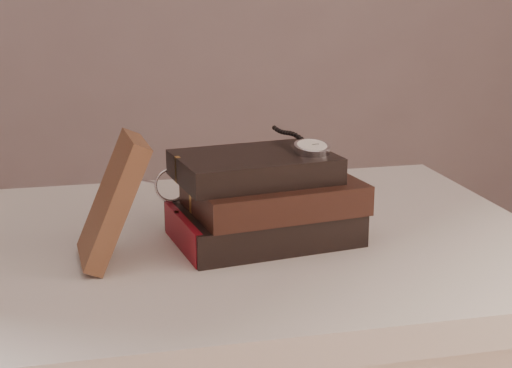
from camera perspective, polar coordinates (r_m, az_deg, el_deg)
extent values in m
cube|color=beige|center=(0.99, -6.75, -5.34)|extent=(1.00, 0.60, 0.04)
cube|color=white|center=(1.01, -6.64, -8.52)|extent=(0.88, 0.49, 0.08)
cube|color=black|center=(0.97, 0.57, -3.03)|extent=(0.24, 0.19, 0.04)
cube|color=beige|center=(0.97, 0.73, -3.01)|extent=(0.24, 0.17, 0.03)
cube|color=gold|center=(0.96, -6.03, -3.35)|extent=(0.01, 0.01, 0.04)
cube|color=maroon|center=(0.94, -5.60, -3.78)|extent=(0.03, 0.14, 0.04)
cube|color=black|center=(0.96, 1.37, -0.83)|extent=(0.23, 0.17, 0.04)
cube|color=beige|center=(0.96, 1.53, -0.81)|extent=(0.22, 0.16, 0.03)
cube|color=gold|center=(0.95, -4.89, -1.11)|extent=(0.01, 0.01, 0.04)
cube|color=black|center=(0.96, -0.14, 1.33)|extent=(0.21, 0.16, 0.03)
cube|color=beige|center=(0.96, 0.01, 1.35)|extent=(0.21, 0.15, 0.03)
cube|color=gold|center=(0.95, -5.99, 1.09)|extent=(0.01, 0.01, 0.03)
cube|color=#492A1C|center=(0.89, -10.87, -1.24)|extent=(0.09, 0.10, 0.15)
cylinder|color=silver|center=(0.96, 4.29, 2.71)|extent=(0.05, 0.05, 0.02)
cylinder|color=white|center=(0.96, 4.30, 2.96)|extent=(0.04, 0.04, 0.01)
torus|color=silver|center=(0.96, 4.30, 2.93)|extent=(0.05, 0.05, 0.01)
cylinder|color=silver|center=(0.98, 3.61, 3.04)|extent=(0.01, 0.01, 0.01)
cube|color=black|center=(0.96, 4.15, 3.08)|extent=(0.00, 0.01, 0.00)
cube|color=black|center=(0.96, 4.55, 3.03)|extent=(0.01, 0.00, 0.00)
sphere|color=black|center=(0.99, 3.48, 3.43)|extent=(0.01, 0.01, 0.01)
sphere|color=black|center=(1.00, 3.26, 3.60)|extent=(0.01, 0.01, 0.01)
sphere|color=black|center=(1.00, 3.05, 3.73)|extent=(0.01, 0.01, 0.01)
sphere|color=black|center=(1.01, 2.83, 3.83)|extent=(0.01, 0.01, 0.01)
sphere|color=black|center=(1.02, 2.62, 3.89)|extent=(0.01, 0.01, 0.01)
sphere|color=black|center=(1.03, 2.41, 3.92)|extent=(0.01, 0.01, 0.01)
sphere|color=black|center=(1.03, 2.21, 3.95)|extent=(0.01, 0.01, 0.01)
sphere|color=black|center=(1.04, 2.00, 3.99)|extent=(0.01, 0.01, 0.01)
sphere|color=black|center=(1.05, 1.80, 4.06)|extent=(0.01, 0.01, 0.01)
sphere|color=black|center=(1.06, 1.61, 4.17)|extent=(0.01, 0.01, 0.01)
sphere|color=black|center=(1.06, 1.42, 4.31)|extent=(0.01, 0.01, 0.01)
torus|color=silver|center=(0.99, -6.51, -0.10)|extent=(0.05, 0.02, 0.05)
torus|color=silver|center=(1.01, -3.83, 0.17)|extent=(0.05, 0.02, 0.05)
cylinder|color=silver|center=(1.00, -5.17, 0.19)|extent=(0.01, 0.00, 0.00)
cylinder|color=silver|center=(1.04, -8.33, 0.19)|extent=(0.02, 0.10, 0.02)
cylinder|color=silver|center=(1.06, -3.60, 0.66)|extent=(0.02, 0.10, 0.02)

